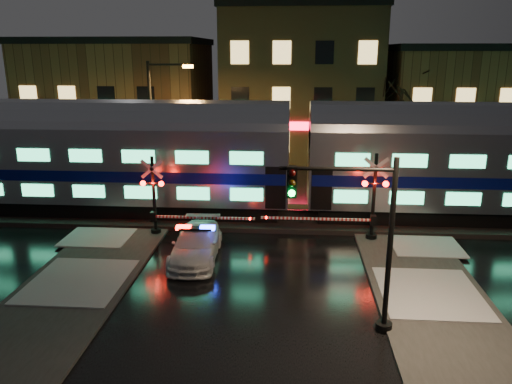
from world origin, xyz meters
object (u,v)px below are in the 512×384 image
traffic_light (361,243)px  streetlight (156,120)px  crossing_signal_left (161,204)px  police_car (196,244)px  crossing_signal_right (366,206)px

traffic_light → streetlight: 17.76m
crossing_signal_left → traffic_light: 11.40m
crossing_signal_left → traffic_light: (8.19, -7.81, 1.39)m
police_car → crossing_signal_left: size_ratio=0.86×
traffic_light → crossing_signal_right: bearing=75.3°
police_car → crossing_signal_right: crossing_signal_right is taller
crossing_signal_left → police_car: bearing=-51.3°
traffic_light → streetlight: (-10.11, 14.51, 1.62)m
crossing_signal_right → crossing_signal_left: bearing=-180.0°
crossing_signal_right → traffic_light: (-1.28, -7.82, 1.27)m
crossing_signal_right → crossing_signal_left: size_ratio=1.07×
police_car → traffic_light: 8.29m
crossing_signal_right → streetlight: bearing=149.5°
crossing_signal_left → traffic_light: bearing=-43.7°
police_car → crossing_signal_right: size_ratio=0.80×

